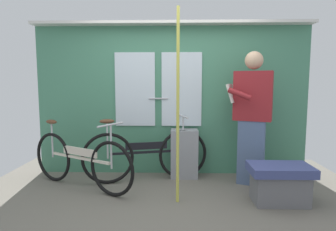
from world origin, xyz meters
TOP-DOWN VIEW (x-y plane):
  - ground_plane at (0.00, 0.00)m, footprint 5.07×3.88m
  - train_door_wall at (-0.01, 1.13)m, footprint 4.07×0.28m
  - bicycle_near_door at (-0.36, 0.73)m, footprint 1.74×0.59m
  - bicycle_leaning_behind at (-1.21, 0.44)m, footprint 1.58×0.92m
  - passenger_reading_newspaper at (1.09, 0.66)m, footprint 0.64×0.59m
  - trash_bin_by_wall at (0.19, 0.92)m, footprint 0.40×0.28m
  - handrail_pole at (0.09, 0.02)m, footprint 0.04×0.04m
  - bench_seat_corner at (1.27, 0.02)m, footprint 0.70×0.44m

SIDE VIEW (x-z plane):
  - ground_plane at x=0.00m, z-range -0.04..0.00m
  - bench_seat_corner at x=1.27m, z-range 0.02..0.47m
  - trash_bin_by_wall at x=0.19m, z-range 0.00..0.71m
  - bicycle_leaning_behind at x=-1.21m, z-range -0.08..0.82m
  - bicycle_near_door at x=-0.36m, z-range -0.08..0.85m
  - passenger_reading_newspaper at x=1.09m, z-range 0.06..1.86m
  - handrail_pole at x=0.09m, z-range 0.00..2.23m
  - train_door_wall at x=-0.01m, z-range 0.05..2.32m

